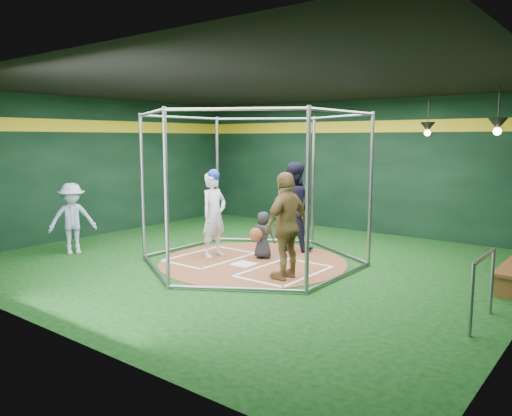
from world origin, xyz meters
The scene contains 14 objects.
room_shell centered at (0.00, 0.01, 1.75)m, with size 10.10×9.10×3.53m.
clay_disc centered at (0.00, 0.00, 0.01)m, with size 3.80×3.80×0.01m, color brown.
home_plate centered at (0.00, -0.30, 0.02)m, with size 0.43×0.43×0.01m, color white.
batter_box_left centered at (-0.95, -0.25, 0.02)m, with size 1.17×1.77×0.01m.
batter_box_right centered at (0.95, -0.25, 0.02)m, with size 1.17×1.77×0.01m.
batting_cage centered at (0.00, 0.00, 1.50)m, with size 4.05×4.67×3.00m.
pendant_lamp_near centered at (2.20, 3.60, 2.74)m, with size 0.34×0.34×0.90m.
pendant_lamp_far centered at (4.00, 2.00, 2.74)m, with size 0.34×0.34×0.90m.
batter_figure centered at (-0.93, -0.14, 0.93)m, with size 0.44×0.66×1.85m.
visitor_leopard centered at (1.22, -0.59, 0.97)m, with size 1.12×0.47×1.91m, color #A18445.
catcher_figure centered at (-0.01, 0.33, 0.51)m, with size 0.55×0.61×0.98m.
umpire centered at (0.03, 1.42, 1.00)m, with size 0.96×0.75×1.97m, color black.
bystander_blue centered at (-3.60, -1.78, 0.77)m, with size 0.99×0.57×1.54m, color #A0B4D4.
steel_railing centered at (4.55, -0.82, 0.64)m, with size 0.05×1.12×0.96m.
Camera 1 is at (6.10, -7.79, 2.50)m, focal length 35.00 mm.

